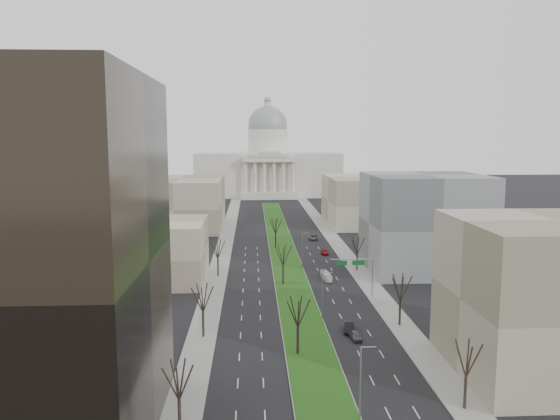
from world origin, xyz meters
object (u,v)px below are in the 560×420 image
object	(u,v)px
box_van	(326,276)
car_grey_far	(313,237)
car_red	(325,252)
car_grey_near	(356,336)
car_black	(349,327)

from	to	relation	value
box_van	car_grey_far	bearing A→B (deg)	82.38
car_red	car_grey_near	bearing A→B (deg)	-90.69
car_black	box_van	distance (m)	34.07
car_grey_far	box_van	size ratio (longest dim) A/B	0.82
car_black	car_red	size ratio (longest dim) A/B	1.00
car_grey_near	car_red	xyz separation A→B (m)	(3.51, 65.39, 0.02)
car_red	car_grey_far	size ratio (longest dim) A/B	0.90
car_black	car_grey_far	world-z (taller)	car_black
car_black	car_red	world-z (taller)	car_black
car_red	box_van	xyz separation A→B (m)	(-3.30, -27.56, 0.21)
box_van	car_red	bearing A→B (deg)	78.50
car_grey_far	car_grey_near	bearing A→B (deg)	-84.90
car_black	box_van	xyz separation A→B (m)	(0.64, 34.06, 0.12)
car_grey_far	box_van	bearing A→B (deg)	-86.04
car_red	car_grey_far	world-z (taller)	car_grey_far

